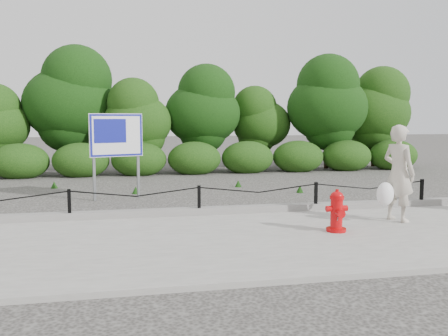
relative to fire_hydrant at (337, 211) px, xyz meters
name	(u,v)px	position (x,y,z in m)	size (l,w,h in m)	color
ground	(199,219)	(-2.11, 1.86, -0.43)	(90.00, 90.00, 0.00)	#2D2B28
sidewalk	(218,242)	(-2.11, -0.14, -0.39)	(14.00, 4.00, 0.08)	gray
curb	(199,211)	(-2.11, 1.91, -0.28)	(14.00, 0.22, 0.14)	slate
chain_barrier	(199,196)	(-2.11, 1.86, 0.03)	(10.06, 0.06, 0.60)	black
treeline	(175,107)	(-1.71, 10.81, 2.02)	(20.35, 3.70, 4.62)	black
fire_hydrant	(337,211)	(0.00, 0.00, 0.00)	(0.38, 0.38, 0.73)	#BB070A
pedestrian	(398,174)	(1.48, 0.56, 0.54)	(0.84, 0.78, 1.82)	#B7AD9C
advertising_sign	(116,139)	(-3.78, 4.59, 1.08)	(1.29, 0.48, 2.14)	slate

